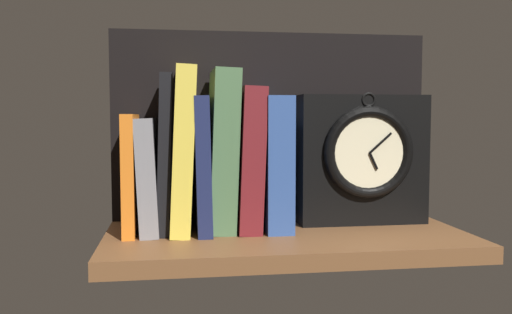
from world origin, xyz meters
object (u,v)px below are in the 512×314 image
(book_gray_chess, at_px, (148,175))
(book_black_skeptic, at_px, (165,153))
(book_navy_bierce, at_px, (201,164))
(framed_clock, at_px, (363,158))
(book_yellow_seinlanguage, at_px, (182,150))
(book_maroon_dawkins, at_px, (248,158))
(book_orange_pandolfini, at_px, (131,173))
(book_blue_modern, at_px, (273,162))
(book_green_romantic, at_px, (222,150))

(book_gray_chess, height_order, book_black_skeptic, book_black_skeptic)
(book_black_skeptic, relative_size, book_navy_bierce, 1.16)
(book_gray_chess, xyz_separation_m, framed_clock, (0.35, 0.00, 0.02))
(book_navy_bierce, xyz_separation_m, framed_clock, (0.27, 0.00, 0.01))
(book_yellow_seinlanguage, xyz_separation_m, book_maroon_dawkins, (0.10, -0.00, -0.01))
(book_orange_pandolfini, height_order, book_black_skeptic, book_black_skeptic)
(book_orange_pandolfini, bearing_deg, book_maroon_dawkins, 0.00)
(book_gray_chess, xyz_separation_m, book_maroon_dawkins, (0.16, 0.00, 0.02))
(book_orange_pandolfini, distance_m, book_navy_bierce, 0.11)
(book_gray_chess, relative_size, book_navy_bierce, 0.84)
(book_yellow_seinlanguage, relative_size, book_navy_bierce, 1.21)
(book_blue_modern, bearing_deg, book_orange_pandolfini, 180.00)
(book_black_skeptic, distance_m, book_maroon_dawkins, 0.13)
(book_gray_chess, distance_m, framed_clock, 0.35)
(book_black_skeptic, xyz_separation_m, framed_clock, (0.33, 0.00, -0.01))
(book_maroon_dawkins, bearing_deg, book_yellow_seinlanguage, 180.00)
(book_yellow_seinlanguage, height_order, book_blue_modern, book_yellow_seinlanguage)
(book_orange_pandolfini, xyz_separation_m, book_gray_chess, (0.03, 0.00, -0.00))
(book_orange_pandolfini, bearing_deg, book_blue_modern, 0.00)
(book_gray_chess, bearing_deg, book_black_skeptic, 0.00)
(book_navy_bierce, bearing_deg, book_blue_modern, 0.00)
(book_maroon_dawkins, bearing_deg, book_orange_pandolfini, 180.00)
(book_maroon_dawkins, bearing_deg, book_blue_modern, 0.00)
(book_maroon_dawkins, distance_m, book_blue_modern, 0.04)
(book_blue_modern, bearing_deg, book_black_skeptic, 180.00)
(book_maroon_dawkins, height_order, book_blue_modern, book_maroon_dawkins)
(book_orange_pandolfini, distance_m, book_yellow_seinlanguage, 0.09)
(book_gray_chess, relative_size, book_blue_modern, 0.84)
(book_gray_chess, relative_size, book_black_skeptic, 0.72)
(book_green_romantic, bearing_deg, book_maroon_dawkins, 0.00)
(book_black_skeptic, xyz_separation_m, book_maroon_dawkins, (0.13, 0.00, -0.01))
(book_orange_pandolfini, height_order, book_navy_bierce, book_navy_bierce)
(book_orange_pandolfini, distance_m, book_maroon_dawkins, 0.19)
(book_navy_bierce, bearing_deg, framed_clock, 0.64)
(book_blue_modern, bearing_deg, book_navy_bierce, 180.00)
(book_gray_chess, height_order, framed_clock, framed_clock)
(book_green_romantic, xyz_separation_m, book_maroon_dawkins, (0.04, 0.00, -0.01))
(book_orange_pandolfini, bearing_deg, book_yellow_seinlanguage, 0.00)
(book_orange_pandolfini, height_order, book_maroon_dawkins, book_maroon_dawkins)
(book_navy_bierce, distance_m, book_blue_modern, 0.12)
(book_navy_bierce, bearing_deg, book_maroon_dawkins, 0.00)
(book_blue_modern, bearing_deg, book_gray_chess, 180.00)
(book_orange_pandolfini, distance_m, book_gray_chess, 0.03)
(book_gray_chess, xyz_separation_m, book_yellow_seinlanguage, (0.05, 0.00, 0.04))
(book_yellow_seinlanguage, xyz_separation_m, book_navy_bierce, (0.03, -0.00, -0.02))
(book_navy_bierce, distance_m, book_maroon_dawkins, 0.08)
(book_orange_pandolfini, bearing_deg, framed_clock, 0.45)
(book_black_skeptic, relative_size, book_maroon_dawkins, 1.08)
(book_black_skeptic, bearing_deg, book_yellow_seinlanguage, 0.00)
(book_yellow_seinlanguage, bearing_deg, book_maroon_dawkins, -0.00)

